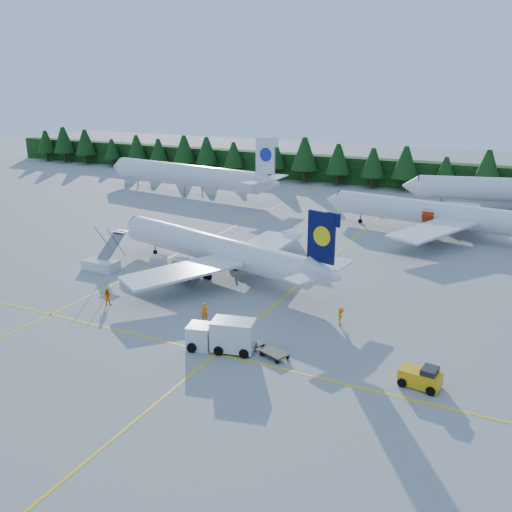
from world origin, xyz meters
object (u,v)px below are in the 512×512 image
at_px(service_truck, 221,335).
at_px(baggage_tug, 421,377).
at_px(airliner_navy, 209,248).
at_px(airstairs, 102,262).
at_px(airliner_red, 428,213).

bearing_deg(service_truck, baggage_tug, -8.48).
relative_size(airliner_navy, baggage_tug, 10.23).
height_order(airliner_navy, baggage_tug, airliner_navy).
relative_size(service_truck, baggage_tug, 1.90).
height_order(airstairs, baggage_tug, airstairs).
bearing_deg(airstairs, airliner_red, 46.42).
bearing_deg(airliner_navy, baggage_tug, -14.99).
relative_size(airstairs, baggage_tug, 1.83).
bearing_deg(service_truck, airliner_navy, 110.36).
xyz_separation_m(airliner_red, airstairs, (-34.34, -36.38, -2.37)).
relative_size(airliner_red, service_truck, 5.75).
xyz_separation_m(airliner_navy, baggage_tug, (29.72, -17.05, -2.27)).
height_order(airliner_red, baggage_tug, airliner_red).
bearing_deg(airstairs, baggage_tug, -15.68).
relative_size(airstairs, service_truck, 0.96).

